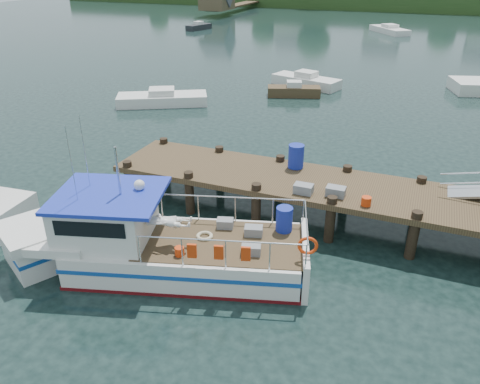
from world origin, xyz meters
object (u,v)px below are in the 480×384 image
at_px(moored_b, 306,81).
at_px(moored_d, 389,30).
at_px(moored_a, 162,99).
at_px(lobster_boat, 148,244).
at_px(moored_e, 199,27).
at_px(moored_rowboat, 294,91).

xyz_separation_m(moored_b, moored_d, (2.64, 29.31, -0.02)).
xyz_separation_m(moored_a, moored_b, (7.10, 7.82, 0.02)).
xyz_separation_m(lobster_boat, moored_e, (-21.40, 46.22, -0.44)).
bearing_deg(moored_d, moored_b, -102.48).
distance_m(lobster_boat, moored_a, 17.27).
bearing_deg(lobster_boat, moored_rowboat, 77.44).
bearing_deg(lobster_boat, moored_d, 72.02).
xyz_separation_m(moored_a, moored_d, (9.75, 37.13, 0.01)).
distance_m(moored_rowboat, moored_b, 2.86).
bearing_deg(moored_b, moored_a, -150.90).
relative_size(moored_rowboat, moored_a, 0.63).
xyz_separation_m(lobster_boat, moored_b, (-1.31, 22.89, -0.42)).
bearing_deg(moored_b, moored_e, 112.09).
relative_size(lobster_boat, moored_e, 2.40).
relative_size(lobster_boat, moored_b, 1.81).
height_order(moored_b, moored_e, moored_b).
relative_size(moored_b, moored_d, 0.84).
bearing_deg(moored_d, lobster_boat, -98.79).
xyz_separation_m(lobster_boat, moored_a, (-8.42, 15.07, -0.44)).
relative_size(moored_a, moored_d, 0.94).
xyz_separation_m(moored_b, moored_e, (-20.09, 23.33, -0.02)).
bearing_deg(moored_b, lobster_boat, -105.36).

